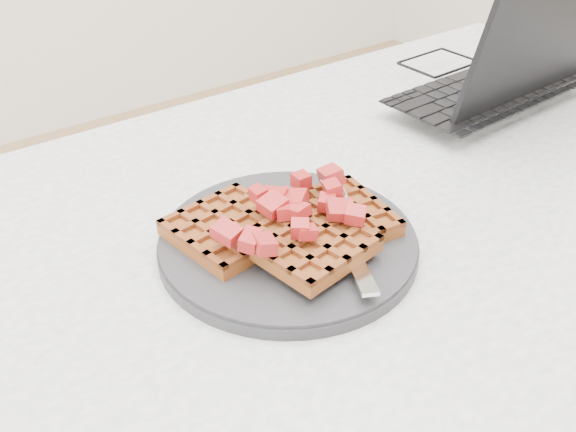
# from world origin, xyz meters

# --- Properties ---
(table) EXTENTS (1.20, 0.80, 0.75)m
(table) POSITION_xyz_m (0.00, 0.00, 0.64)
(table) COLOR silver
(table) RESTS_ON ground
(plate) EXTENTS (0.26, 0.26, 0.02)m
(plate) POSITION_xyz_m (-0.14, 0.02, 0.76)
(plate) COLOR #252528
(plate) RESTS_ON table
(waffles) EXTENTS (0.21, 0.19, 0.03)m
(waffles) POSITION_xyz_m (-0.14, 0.02, 0.78)
(waffles) COLOR brown
(waffles) RESTS_ON plate
(strawberry_pile) EXTENTS (0.15, 0.15, 0.02)m
(strawberry_pile) POSITION_xyz_m (-0.14, 0.02, 0.80)
(strawberry_pile) COLOR maroon
(strawberry_pile) RESTS_ON waffles
(fork) EXTENTS (0.10, 0.17, 0.02)m
(fork) POSITION_xyz_m (-0.10, -0.01, 0.77)
(fork) COLOR silver
(fork) RESTS_ON plate
(laptop) EXTENTS (0.37, 0.27, 0.24)m
(laptop) POSITION_xyz_m (0.32, 0.16, 0.79)
(laptop) COLOR black
(laptop) RESTS_ON table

